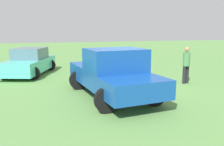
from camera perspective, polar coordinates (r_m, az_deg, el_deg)
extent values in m
plane|color=#5B8C47|center=(9.76, 2.63, -4.31)|extent=(80.00, 80.00, 0.00)
cylinder|color=black|center=(10.01, -7.99, -1.69)|extent=(0.80, 0.22, 0.80)
cylinder|color=black|center=(10.57, 0.78, -0.96)|extent=(0.80, 0.22, 0.80)
cylinder|color=black|center=(7.13, -1.16, -6.53)|extent=(0.80, 0.22, 0.80)
cylinder|color=black|center=(7.89, 10.20, -5.03)|extent=(0.80, 0.22, 0.80)
cube|color=#144799|center=(10.11, -3.32, 0.46)|extent=(2.14, 2.13, 0.64)
cube|color=#144799|center=(8.43, 0.80, 1.13)|extent=(2.11, 1.74, 1.40)
cube|color=slate|center=(8.37, 0.80, 4.10)|extent=(1.93, 1.49, 0.48)
cube|color=#144799|center=(7.64, 3.81, -2.91)|extent=(2.18, 2.52, 0.60)
cube|color=silver|center=(11.01, -4.96, -0.12)|extent=(1.90, 0.29, 0.16)
cylinder|color=black|center=(12.47, -18.44, -0.06)|extent=(0.67, 0.20, 0.67)
cylinder|color=black|center=(13.05, -24.46, -0.01)|extent=(0.67, 0.20, 0.67)
cylinder|color=black|center=(15.14, -14.72, 1.89)|extent=(0.67, 0.20, 0.67)
cylinder|color=black|center=(15.63, -19.86, 1.86)|extent=(0.67, 0.20, 0.67)
cube|color=#4CC6B2|center=(14.02, -19.28, 1.83)|extent=(3.11, 4.65, 0.68)
cube|color=slate|center=(14.14, -19.12, 4.53)|extent=(2.08, 2.31, 0.60)
cylinder|color=black|center=(11.62, 17.68, -0.35)|extent=(0.14, 0.14, 0.83)
cylinder|color=black|center=(11.48, 16.97, -0.43)|extent=(0.14, 0.14, 0.83)
cylinder|color=#477F4C|center=(11.44, 17.52, 3.17)|extent=(0.37, 0.37, 0.62)
sphere|color=#A87A56|center=(11.39, 17.64, 5.48)|extent=(0.22, 0.22, 0.22)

